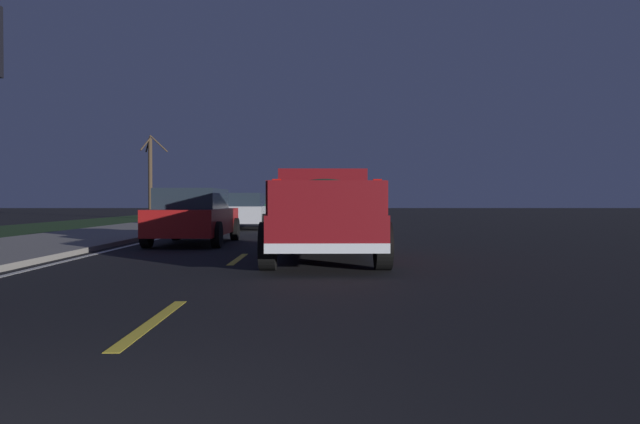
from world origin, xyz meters
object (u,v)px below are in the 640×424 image
sedan_white (317,208)px  sedan_green (267,207)px  pickup_truck (323,212)px  bare_tree_far (150,175)px  sedan_silver (245,211)px  sedan_red (194,216)px

sedan_white → sedan_green: size_ratio=1.00×
pickup_truck → bare_tree_far: bare_tree_far is taller
sedan_white → bare_tree_far: bare_tree_far is taller
sedan_silver → bare_tree_far: 17.40m
pickup_truck → sedan_green: 27.99m
bare_tree_far → sedan_green: bearing=-97.2°
pickup_truck → bare_tree_far: size_ratio=0.94×
sedan_green → bare_tree_far: bare_tree_far is taller
pickup_truck → sedan_white: (22.03, 0.09, -0.20)m
sedan_silver → pickup_truck: bearing=-166.6°
sedan_silver → sedan_red: 9.22m
sedan_green → sedan_silver: bearing=-179.1°
sedan_green → bare_tree_far: size_ratio=0.77×
pickup_truck → sedan_white: 22.03m
sedan_white → sedan_green: same height
sedan_red → sedan_silver: bearing=-1.8°
sedan_red → sedan_white: size_ratio=1.00×
pickup_truck → sedan_green: pickup_truck is taller
bare_tree_far → pickup_truck: bearing=-158.0°
pickup_truck → bare_tree_far: bearing=22.0°
sedan_white → bare_tree_far: bearing=59.6°
pickup_truck → sedan_green: (27.77, 3.50, -0.20)m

